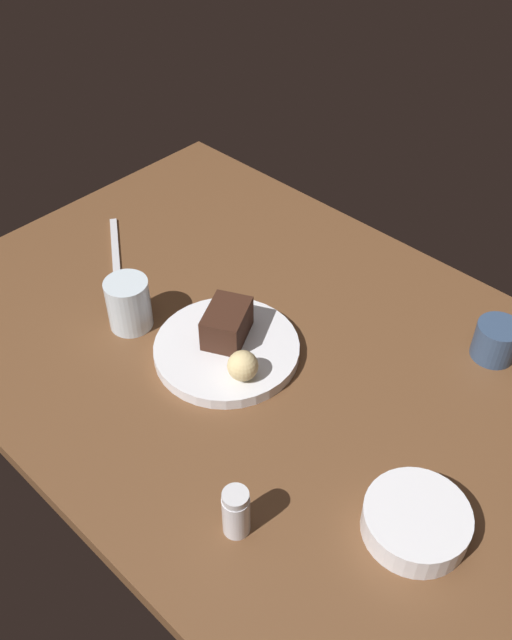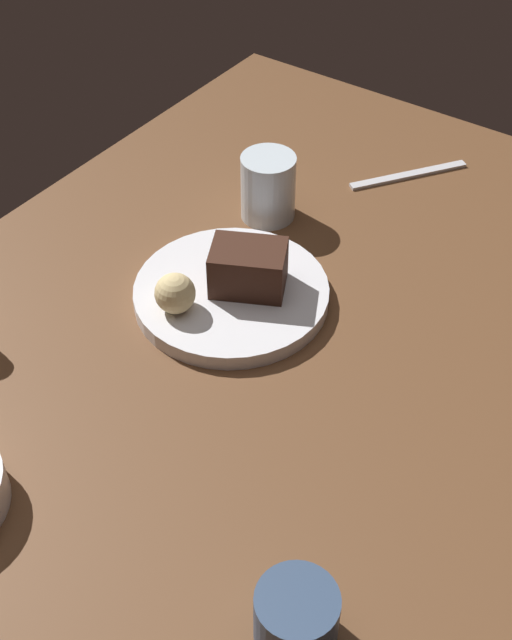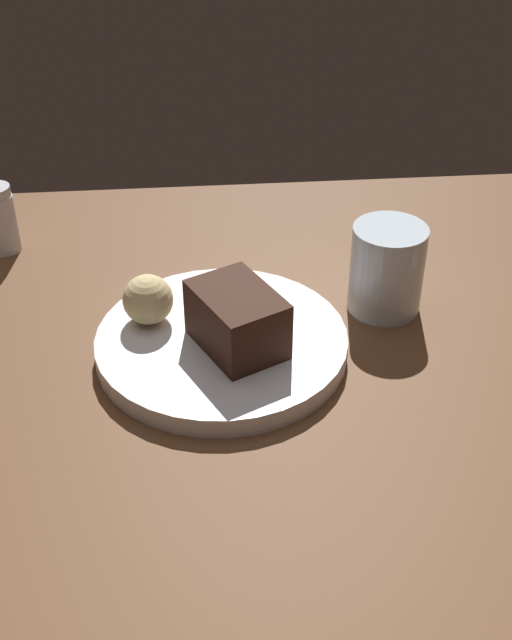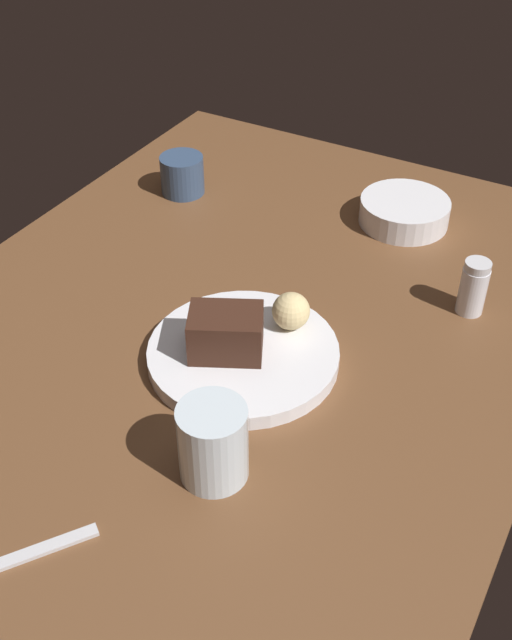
{
  "view_description": "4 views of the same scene",
  "coord_description": "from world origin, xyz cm",
  "px_view_note": "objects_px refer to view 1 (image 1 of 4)",
  "views": [
    {
      "loc": [
        -57.93,
        60.88,
        87.14
      ],
      "look_at": [
        0.24,
        -0.05,
        8.82
      ],
      "focal_mm": 38.73,
      "sensor_mm": 36.0,
      "label": 1
    },
    {
      "loc": [
        -60.76,
        -43.07,
        74.68
      ],
      "look_at": [
        -0.71,
        -0.99,
        5.04
      ],
      "focal_mm": 47.19,
      "sensor_mm": 36.0,
      "label": 2
    },
    {
      "loc": [
        -0.33,
        -59.29,
        52.63
      ],
      "look_at": [
        5.18,
        2.65,
        8.34
      ],
      "focal_mm": 46.06,
      "sensor_mm": 36.0,
      "label": 3
    },
    {
      "loc": [
        66.57,
        42.92,
        70.07
      ],
      "look_at": [
        0.45,
        5.77,
        8.73
      ],
      "focal_mm": 43.49,
      "sensor_mm": 36.0,
      "label": 4
    }
  ],
  "objects_px": {
    "water_glass": "(129,304)",
    "butter_knife": "(115,246)",
    "side_bowl": "(416,521)",
    "chocolate_cake_slice": "(227,323)",
    "dessert_plate": "(227,349)",
    "salt_shaker": "(236,512)",
    "coffee_cup": "(496,341)",
    "bread_roll": "(243,366)"
  },
  "relations": [
    {
      "from": "chocolate_cake_slice",
      "to": "salt_shaker",
      "type": "distance_m",
      "value": 0.35
    },
    {
      "from": "side_bowl",
      "to": "butter_knife",
      "type": "relative_size",
      "value": 0.76
    },
    {
      "from": "dessert_plate",
      "to": "butter_knife",
      "type": "distance_m",
      "value": 0.38
    },
    {
      "from": "salt_shaker",
      "to": "butter_knife",
      "type": "distance_m",
      "value": 0.68
    },
    {
      "from": "bread_roll",
      "to": "water_glass",
      "type": "height_order",
      "value": "water_glass"
    },
    {
      "from": "side_bowl",
      "to": "coffee_cup",
      "type": "relative_size",
      "value": 1.95
    },
    {
      "from": "side_bowl",
      "to": "butter_knife",
      "type": "bearing_deg",
      "value": -8.1
    },
    {
      "from": "bread_roll",
      "to": "chocolate_cake_slice",
      "type": "bearing_deg",
      "value": -29.63
    },
    {
      "from": "chocolate_cake_slice",
      "to": "coffee_cup",
      "type": "xyz_separation_m",
      "value": [
        -0.34,
        -0.29,
        -0.02
      ]
    },
    {
      "from": "side_bowl",
      "to": "coffee_cup",
      "type": "bearing_deg",
      "value": -76.02
    },
    {
      "from": "chocolate_cake_slice",
      "to": "butter_knife",
      "type": "height_order",
      "value": "chocolate_cake_slice"
    },
    {
      "from": "water_glass",
      "to": "butter_knife",
      "type": "bearing_deg",
      "value": -30.54
    },
    {
      "from": "salt_shaker",
      "to": "side_bowl",
      "type": "xyz_separation_m",
      "value": [
        -0.17,
        -0.16,
        -0.02
      ]
    },
    {
      "from": "dessert_plate",
      "to": "side_bowl",
      "type": "height_order",
      "value": "side_bowl"
    },
    {
      "from": "water_glass",
      "to": "butter_knife",
      "type": "relative_size",
      "value": 0.5
    },
    {
      "from": "bread_roll",
      "to": "dessert_plate",
      "type": "bearing_deg",
      "value": -24.4
    },
    {
      "from": "dessert_plate",
      "to": "coffee_cup",
      "type": "xyz_separation_m",
      "value": [
        -0.33,
        -0.31,
        0.02
      ]
    },
    {
      "from": "dessert_plate",
      "to": "butter_knife",
      "type": "relative_size",
      "value": 1.3
    },
    {
      "from": "water_glass",
      "to": "side_bowl",
      "type": "distance_m",
      "value": 0.59
    },
    {
      "from": "butter_knife",
      "to": "dessert_plate",
      "type": "bearing_deg",
      "value": -152.74
    },
    {
      "from": "dessert_plate",
      "to": "coffee_cup",
      "type": "bearing_deg",
      "value": -136.59
    },
    {
      "from": "dessert_plate",
      "to": "chocolate_cake_slice",
      "type": "distance_m",
      "value": 0.05
    },
    {
      "from": "chocolate_cake_slice",
      "to": "salt_shaker",
      "type": "bearing_deg",
      "value": 137.35
    },
    {
      "from": "side_bowl",
      "to": "salt_shaker",
      "type": "bearing_deg",
      "value": 43.24
    },
    {
      "from": "side_bowl",
      "to": "water_glass",
      "type": "bearing_deg",
      "value": 0.57
    },
    {
      "from": "bread_roll",
      "to": "butter_knife",
      "type": "xyz_separation_m",
      "value": [
        0.45,
        -0.09,
        -0.04
      ]
    },
    {
      "from": "chocolate_cake_slice",
      "to": "coffee_cup",
      "type": "relative_size",
      "value": 1.24
    },
    {
      "from": "chocolate_cake_slice",
      "to": "side_bowl",
      "type": "distance_m",
      "value": 0.44
    },
    {
      "from": "coffee_cup",
      "to": "salt_shaker",
      "type": "bearing_deg",
      "value": 81.18
    },
    {
      "from": "water_glass",
      "to": "butter_knife",
      "type": "height_order",
      "value": "water_glass"
    },
    {
      "from": "dessert_plate",
      "to": "salt_shaker",
      "type": "relative_size",
      "value": 3.01
    },
    {
      "from": "salt_shaker",
      "to": "water_glass",
      "type": "relative_size",
      "value": 0.86
    },
    {
      "from": "salt_shaker",
      "to": "coffee_cup",
      "type": "xyz_separation_m",
      "value": [
        -0.08,
        -0.53,
        -0.01
      ]
    },
    {
      "from": "salt_shaker",
      "to": "coffee_cup",
      "type": "bearing_deg",
      "value": -98.82
    },
    {
      "from": "bread_roll",
      "to": "water_glass",
      "type": "bearing_deg",
      "value": 7.59
    },
    {
      "from": "butter_knife",
      "to": "side_bowl",
      "type": "bearing_deg",
      "value": -152.58
    },
    {
      "from": "dessert_plate",
      "to": "side_bowl",
      "type": "xyz_separation_m",
      "value": [
        -0.42,
        0.06,
        0.01
      ]
    },
    {
      "from": "salt_shaker",
      "to": "coffee_cup",
      "type": "height_order",
      "value": "salt_shaker"
    },
    {
      "from": "chocolate_cake_slice",
      "to": "water_glass",
      "type": "bearing_deg",
      "value": 26.64
    },
    {
      "from": "water_glass",
      "to": "side_bowl",
      "type": "relative_size",
      "value": 0.66
    },
    {
      "from": "water_glass",
      "to": "coffee_cup",
      "type": "height_order",
      "value": "water_glass"
    },
    {
      "from": "bread_roll",
      "to": "butter_knife",
      "type": "bearing_deg",
      "value": -10.95
    }
  ]
}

